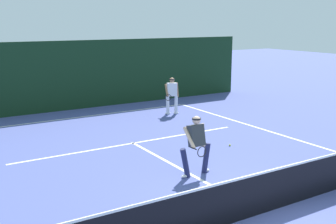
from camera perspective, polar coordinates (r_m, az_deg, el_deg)
ground_plane at (r=9.64m, az=12.87°, el=-13.47°), size 80.00×80.00×0.00m
court_line_baseline_far at (r=18.72m, az=-11.45°, el=-0.61°), size 10.35×0.10×0.01m
court_line_service at (r=14.45m, az=-4.80°, el=-4.30°), size 8.44×0.10×0.01m
court_line_centre at (r=11.92m, az=1.99°, el=-7.97°), size 0.10×6.40×0.01m
tennis_net at (r=9.43m, az=13.02°, el=-10.70°), size 11.34×0.09×1.06m
player_near at (r=11.27m, az=3.91°, el=-4.28°), size 1.04×0.87×1.67m
player_far at (r=18.66m, az=0.54°, el=2.49°), size 0.94×0.86×1.67m
tennis_ball at (r=14.23m, az=8.52°, el=-4.54°), size 0.07×0.07×0.07m
back_fence_windscreen at (r=20.06m, az=-13.40°, el=4.91°), size 19.66×0.12×3.27m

